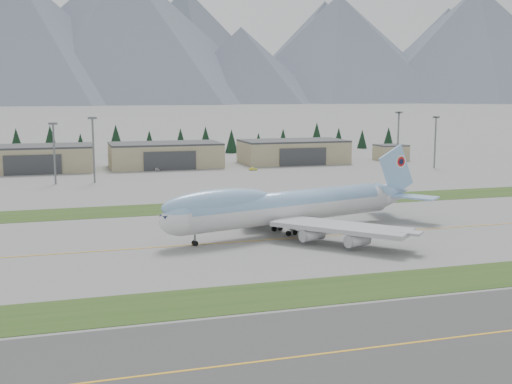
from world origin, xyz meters
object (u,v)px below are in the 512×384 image
object	(u,v)px
hangar_right	(293,151)
service_vehicle_c	(309,165)
service_vehicle_a	(157,171)
hangar_center	(165,155)
boeing_747_freighter	(287,206)
service_vehicle_b	(253,170)
hangar_left	(34,158)

from	to	relation	value
hangar_right	service_vehicle_c	world-z (taller)	hangar_right
hangar_right	service_vehicle_a	bearing A→B (deg)	-168.18
hangar_center	service_vehicle_c	bearing A→B (deg)	-8.78
boeing_747_freighter	hangar_center	distance (m)	144.31
service_vehicle_a	hangar_right	bearing A→B (deg)	-6.92
service_vehicle_b	service_vehicle_c	xyz separation A→B (m)	(30.48, 13.50, 0.00)
service_vehicle_a	hangar_left	bearing A→B (deg)	145.64
service_vehicle_b	hangar_center	bearing A→B (deg)	53.83
service_vehicle_b	service_vehicle_c	world-z (taller)	service_vehicle_b
hangar_left	service_vehicle_b	distance (m)	91.79
service_vehicle_c	boeing_747_freighter	bearing A→B (deg)	-123.73
boeing_747_freighter	hangar_left	size ratio (longest dim) A/B	1.52
boeing_747_freighter	service_vehicle_c	xyz separation A→B (m)	(57.60, 134.27, -6.32)
boeing_747_freighter	hangar_left	distance (m)	156.72
hangar_right	service_vehicle_b	distance (m)	35.69
service_vehicle_a	service_vehicle_b	world-z (taller)	service_vehicle_a
service_vehicle_a	service_vehicle_b	distance (m)	40.52
service_vehicle_a	service_vehicle_c	xyz separation A→B (m)	(69.83, 3.87, 0.00)
hangar_right	hangar_center	bearing A→B (deg)	180.00
boeing_747_freighter	hangar_right	size ratio (longest dim) A/B	1.52
hangar_center	service_vehicle_c	size ratio (longest dim) A/B	13.58
hangar_center	hangar_right	size ratio (longest dim) A/B	1.00
boeing_747_freighter	service_vehicle_c	bearing A→B (deg)	51.40
boeing_747_freighter	hangar_right	distance (m)	153.78
hangar_right	service_vehicle_c	size ratio (longest dim) A/B	13.58
hangar_left	hangar_center	size ratio (longest dim) A/B	1.00
hangar_left	service_vehicle_a	world-z (taller)	hangar_left
hangar_left	service_vehicle_a	size ratio (longest dim) A/B	12.94
boeing_747_freighter	hangar_right	bearing A→B (deg)	54.25
hangar_left	service_vehicle_b	xyz separation A→B (m)	(88.60, -23.40, -5.39)
hangar_right	service_vehicle_c	xyz separation A→B (m)	(4.07, -9.90, -5.39)
boeing_747_freighter	service_vehicle_a	world-z (taller)	boeing_747_freighter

